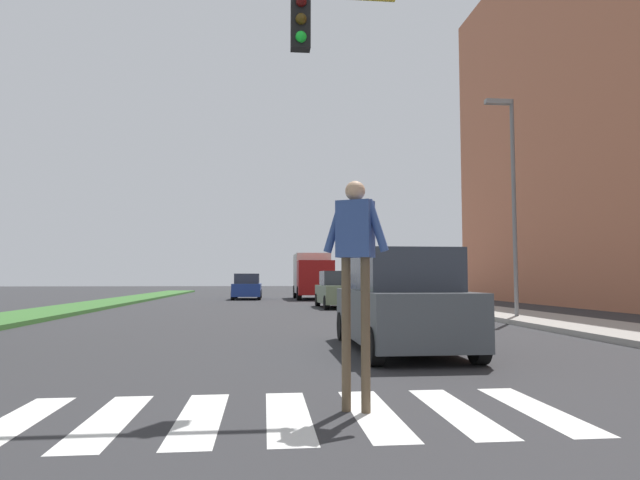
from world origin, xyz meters
The scene contains 10 objects.
ground_plane centered at (0.00, 30.00, 0.00)m, with size 140.00×140.00×0.00m, color #2D2D30.
crosswalk centered at (0.00, 8.40, 0.00)m, with size 6.75×2.20×0.01m.
median_strip centered at (-8.25, 28.00, 0.07)m, with size 2.71×64.00×0.15m, color #386B2D.
sidewalk_right centered at (9.25, 28.00, 0.07)m, with size 3.00×64.00×0.15m, color #9E9991.
street_lamp_right centered at (8.65, 20.44, 4.59)m, with size 1.02×0.24×7.50m.
pedestrian_performer centered at (1.18, 8.48, 1.66)m, with size 0.70×0.43×2.49m.
suv_crossing centered at (2.87, 13.21, 0.93)m, with size 1.98×4.61×1.97m.
sedan_midblock centered at (3.77, 28.82, 0.81)m, with size 1.95×4.14×1.77m.
sedan_distant centered at (-0.94, 39.83, 0.80)m, with size 1.96×4.40×1.72m.
truck_box_delivery centered at (3.49, 39.77, 1.63)m, with size 2.40×6.20×3.10m.
Camera 1 is at (0.19, 2.65, 1.43)m, focal length 30.52 mm.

